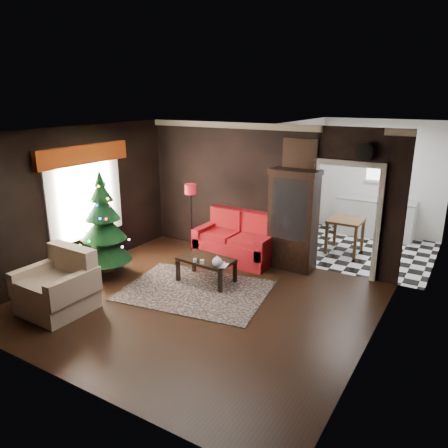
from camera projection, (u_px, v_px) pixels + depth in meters
The scene contains 26 objects.
floor at pixel (196, 303), 7.18m from camera, with size 5.50×5.50×0.00m, color black.
ceiling at pixel (193, 133), 6.37m from camera, with size 5.50×5.50×0.00m, color white.
wall_back at pixel (264, 193), 8.82m from camera, with size 5.50×5.50×0.00m, color black.
wall_front at pixel (64, 278), 4.72m from camera, with size 5.50×5.50×0.00m, color black.
wall_left at pixel (75, 201), 8.13m from camera, with size 5.50×5.50×0.00m, color black.
wall_right at pixel (374, 255), 5.41m from camera, with size 5.50×5.50×0.00m, color black.
doorway at pixel (345, 222), 8.08m from camera, with size 1.10×0.10×2.10m, color beige, non-canonical shape.
left_window at pixel (85, 197), 8.26m from camera, with size 0.05×1.60×1.40m, color white.
valance at pixel (84, 155), 7.99m from camera, with size 0.12×2.10×0.35m, color #A73910.
kitchen_floor at pixel (361, 250), 9.61m from camera, with size 3.00×3.00×0.00m, color white.
kitchen_window at pixel (382, 166), 10.31m from camera, with size 0.70×0.06×0.70m, color white.
rug at pixel (196, 290), 7.63m from camera, with size 2.48×1.80×0.01m, color #462D3B.
loveseat at pixel (236, 237), 8.91m from camera, with size 1.70×0.90×1.00m, color maroon, non-canonical shape.
curio_cabinet at pixel (293, 222), 8.39m from camera, with size 0.90×0.45×1.90m, color black, non-canonical shape.
floor_lamp at pixel (191, 220), 8.96m from camera, with size 0.26×0.26×1.53m, color black, non-canonical shape.
christmas_tree at pixel (103, 223), 8.00m from camera, with size 0.98×0.98×1.88m, color black, non-canonical shape.
armchair at pixel (56, 284), 6.80m from camera, with size 1.02×1.02×1.05m, color #CAB08D, non-canonical shape.
coffee_table at pixel (206, 270), 7.94m from camera, with size 1.00×0.60×0.45m, color black, non-canonical shape.
teapot at pixel (217, 262), 7.46m from camera, with size 0.21×0.21×0.19m, color silver, non-canonical shape.
cup_a at pixel (195, 260), 7.71m from camera, with size 0.07×0.07×0.06m, color white.
cup_b at pixel (202, 262), 7.63m from camera, with size 0.08×0.08×0.07m, color white.
book at pixel (218, 259), 7.51m from camera, with size 0.17×0.02×0.23m, color #A18271.
wall_clock at pixel (365, 152), 7.53m from camera, with size 0.32×0.32×0.06m, color white.
painting at pixel (300, 154), 8.17m from camera, with size 0.62×0.05×0.52m, color #B27C3F.
kitchen_counter at pixel (375, 218), 10.47m from camera, with size 1.80×0.60×0.90m, color silver.
kitchen_table at pixel (345, 236), 9.41m from camera, with size 0.70×0.70×0.75m, color brown, non-canonical shape.
Camera 1 is at (3.76, -5.31, 3.33)m, focal length 34.47 mm.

